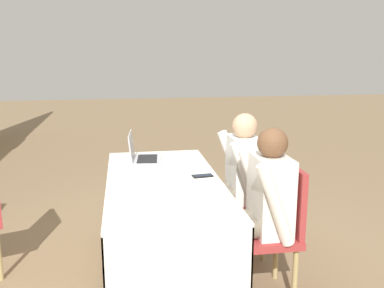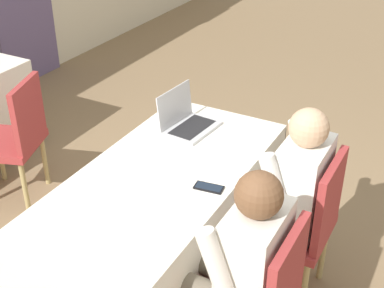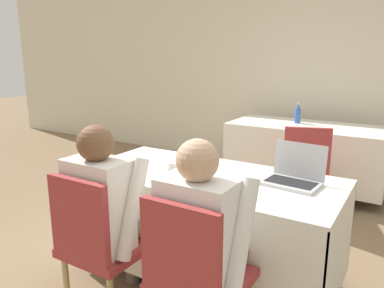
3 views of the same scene
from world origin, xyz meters
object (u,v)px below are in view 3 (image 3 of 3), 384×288
(cell_phone, at_px, (189,187))
(water_bottle, at_px, (298,114))
(chair_far_spare, at_px, (304,167))
(person_white_shirt, at_px, (205,236))
(chair_near_left, at_px, (98,241))
(person_checkered_shirt, at_px, (109,209))
(chair_near_right, at_px, (194,275))
(laptop, at_px, (294,176))

(cell_phone, xyz_separation_m, water_bottle, (-0.09, 2.53, 0.10))
(cell_phone, bearing_deg, chair_far_spare, 73.51)
(chair_far_spare, relative_size, person_white_shirt, 0.78)
(chair_near_left, bearing_deg, cell_phone, -129.63)
(chair_far_spare, relative_size, person_checkered_shirt, 0.78)
(chair_near_left, distance_m, person_white_shirt, 0.67)
(water_bottle, relative_size, chair_near_left, 0.26)
(water_bottle, relative_size, chair_near_right, 0.26)
(person_white_shirt, bearing_deg, chair_near_left, 9.21)
(cell_phone, distance_m, person_checkered_shirt, 0.48)
(cell_phone, bearing_deg, laptop, 31.31)
(chair_far_spare, height_order, person_white_shirt, person_white_shirt)
(person_checkered_shirt, distance_m, person_white_shirt, 0.64)
(chair_near_left, height_order, person_white_shirt, person_white_shirt)
(cell_phone, xyz_separation_m, chair_near_left, (-0.35, -0.42, -0.26))
(chair_near_left, xyz_separation_m, person_checkered_shirt, (-0.00, 0.10, 0.16))
(chair_near_right, xyz_separation_m, person_checkered_shirt, (-0.64, 0.10, 0.16))
(chair_near_left, bearing_deg, person_white_shirt, -170.79)
(chair_near_right, relative_size, chair_far_spare, 1.00)
(laptop, relative_size, cell_phone, 2.28)
(water_bottle, distance_m, chair_far_spare, 1.03)
(water_bottle, bearing_deg, laptop, -74.41)
(laptop, bearing_deg, chair_near_right, -99.51)
(cell_phone, height_order, chair_far_spare, chair_far_spare)
(person_checkered_shirt, bearing_deg, chair_near_left, 90.00)
(chair_near_left, relative_size, chair_near_right, 1.00)
(chair_near_left, height_order, chair_near_right, same)
(water_bottle, xyz_separation_m, person_checkered_shirt, (-0.26, -2.84, -0.20))
(laptop, distance_m, person_white_shirt, 0.77)
(person_checkered_shirt, bearing_deg, water_bottle, -95.23)
(chair_near_right, height_order, person_white_shirt, person_white_shirt)
(person_checkered_shirt, xyz_separation_m, person_white_shirt, (0.64, 0.00, 0.00))
(laptop, relative_size, water_bottle, 1.51)
(water_bottle, distance_m, chair_near_left, 2.98)
(laptop, xyz_separation_m, cell_phone, (-0.51, -0.41, -0.04))
(water_bottle, bearing_deg, chair_far_spare, -68.84)
(chair_near_right, height_order, chair_far_spare, same)
(water_bottle, height_order, chair_far_spare, water_bottle)
(person_checkered_shirt, height_order, person_white_shirt, same)
(water_bottle, relative_size, person_checkered_shirt, 0.20)
(laptop, distance_m, cell_phone, 0.65)
(cell_phone, relative_size, chair_far_spare, 0.17)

